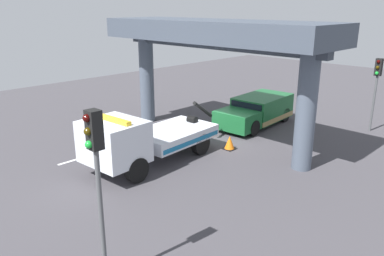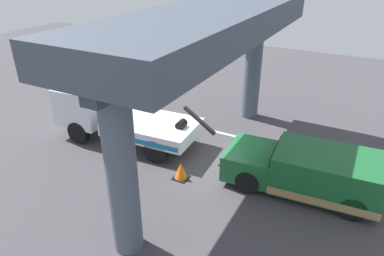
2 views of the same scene
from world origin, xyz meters
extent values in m
cube|color=#423F44|center=(0.00, 0.00, -0.05)|extent=(60.00, 40.00, 0.10)
cube|color=silver|center=(-6.00, -2.59, 0.00)|extent=(2.60, 0.16, 0.01)
cube|color=silver|center=(0.00, -2.59, 0.00)|extent=(2.60, 0.16, 0.01)
cube|color=silver|center=(6.00, -2.59, 0.00)|extent=(2.60, 0.16, 0.01)
cube|color=silver|center=(2.87, -0.08, 0.93)|extent=(3.99, 2.65, 0.55)
cube|color=silver|center=(6.19, 0.14, 1.48)|extent=(2.20, 2.44, 1.65)
cube|color=black|center=(6.80, 0.19, 1.84)|extent=(0.21, 2.21, 0.66)
cube|color=#196B9E|center=(2.79, 1.13, 0.84)|extent=(3.64, 0.26, 0.20)
cylinder|color=black|center=(0.68, -0.22, 1.66)|extent=(1.42, 0.27, 1.07)
cylinder|color=black|center=(1.49, -0.17, 1.32)|extent=(0.39, 0.47, 0.36)
cube|color=yellow|center=(6.19, 0.14, 2.38)|extent=(0.37, 1.93, 0.16)
cylinder|color=black|center=(5.92, 1.17, 0.50)|extent=(1.02, 0.39, 1.00)
cylinder|color=black|center=(6.06, -0.91, 0.50)|extent=(1.02, 0.39, 1.00)
cylinder|color=black|center=(2.03, 0.91, 0.50)|extent=(1.02, 0.39, 1.00)
cylinder|color=black|center=(2.17, -1.17, 0.50)|extent=(1.02, 0.39, 1.00)
cube|color=#195B2D|center=(-4.24, -0.04, 0.91)|extent=(3.59, 2.43, 1.35)
cube|color=#195B2D|center=(-1.65, 0.13, 0.71)|extent=(1.86, 2.22, 0.95)
cube|color=black|center=(-2.49, 0.07, 1.20)|extent=(0.19, 1.94, 0.59)
cube|color=#9E8451|center=(-4.24, -0.04, 0.41)|extent=(3.62, 2.44, 0.28)
cylinder|color=black|center=(-1.86, 1.08, 0.42)|extent=(0.86, 0.34, 0.84)
cylinder|color=black|center=(-1.73, -0.84, 0.42)|extent=(0.86, 0.34, 0.84)
cylinder|color=black|center=(-5.25, 0.85, 0.42)|extent=(0.86, 0.34, 0.84)
cylinder|color=black|center=(-5.12, -1.06, 0.42)|extent=(0.86, 0.34, 0.84)
cylinder|color=#4C5666|center=(0.25, 5.06, 2.48)|extent=(0.82, 0.82, 4.96)
cylinder|color=#4C5666|center=(0.25, -5.06, 2.48)|extent=(0.82, 0.82, 4.96)
cube|color=#414956|center=(0.25, 0.00, 5.44)|extent=(3.60, 12.11, 0.96)
cube|color=#353C47|center=(0.25, 0.00, 4.78)|extent=(0.50, 11.71, 0.36)
cone|color=orange|center=(0.60, 1.46, 0.33)|extent=(0.50, 0.50, 0.66)
cube|color=black|center=(0.60, 1.46, 0.01)|extent=(0.55, 0.55, 0.03)
camera|label=1|loc=(14.26, 12.33, 6.57)|focal=36.23mm
camera|label=2|loc=(-4.82, 10.73, 7.55)|focal=32.46mm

